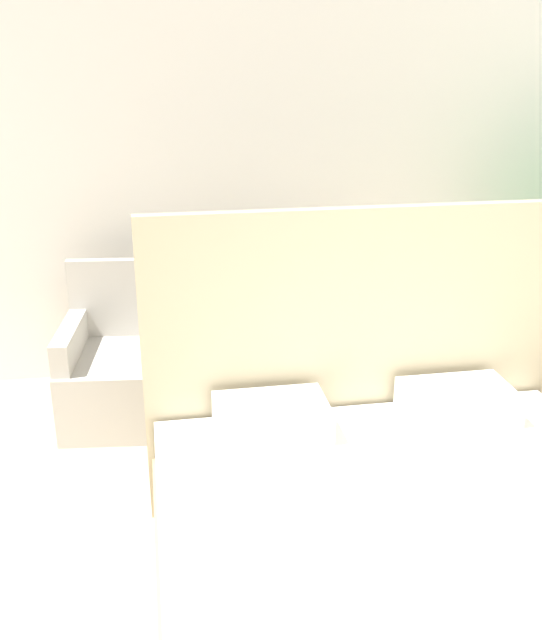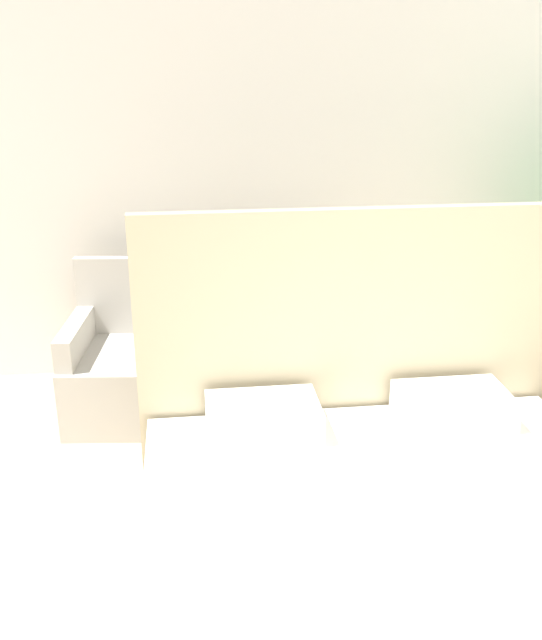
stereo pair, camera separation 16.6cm
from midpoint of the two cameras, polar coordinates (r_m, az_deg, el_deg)
wall_back at (r=4.63m, az=-1.67°, el=13.36°), size 10.00×0.06×2.90m
bed at (r=2.70m, az=10.50°, el=-20.08°), size 1.90×2.17×1.43m
armchair_near_window_left at (r=4.29m, az=-12.61°, el=-4.26°), size 0.76×0.76×0.89m
armchair_near_window_right at (r=4.34m, az=0.28°, el=-3.43°), size 0.70×0.70×0.89m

